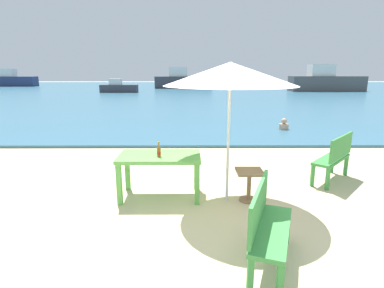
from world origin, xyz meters
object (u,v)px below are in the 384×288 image
Objects in this scene: bench_green_right at (335,155)px; boat_tanker at (119,87)px; picnic_table_green at (160,161)px; boat_fishing_trawler at (326,82)px; patio_umbrella at (230,74)px; swimmer_person at (284,125)px; boat_sailboat at (183,81)px; beer_bottle_amber at (159,151)px; side_table_wood at (249,181)px; bench_green_left at (266,222)px; boat_cargo_ship at (12,80)px.

boat_tanker is at bearing 111.86° from bench_green_right.
boat_fishing_trawler is at bearing 61.82° from picnic_table_green.
patio_umbrella is 6.98m from swimmer_person.
boat_tanker is 0.53× the size of boat_sailboat.
swimmer_person is at bearing -80.86° from boat_sailboat.
boat_sailboat is at bearing 90.67° from beer_bottle_amber.
patio_umbrella is at bearing -178.27° from side_table_wood.
bench_green_left is 0.17× the size of boat_fishing_trawler.
swimmer_person is at bearing 56.28° from picnic_table_green.
patio_umbrella is 1.84× the size of bench_green_left.
side_table_wood is (1.52, -0.09, -0.50)m from beer_bottle_amber.
boat_sailboat reaches higher than boat_tanker.
picnic_table_green is 7.11m from swimmer_person.
boat_tanker reaches higher than beer_bottle_amber.
swimmer_person is 0.11× the size of boat_tanker.
boat_fishing_trawler is at bearing 64.53° from side_table_wood.
picnic_table_green is 1.12× the size of bench_green_left.
patio_umbrella reaches higher than boat_tanker.
beer_bottle_amber is 0.23× the size of bench_green_right.
patio_umbrella is (1.15, -0.10, 1.26)m from beer_bottle_amber.
beer_bottle_amber is at bearing -123.21° from swimmer_person.
picnic_table_green reaches higher than swimmer_person.
bench_green_right reaches higher than picnic_table_green.
swimmer_person is at bearing -116.54° from boat_fishing_trawler.
side_table_wood is 0.09× the size of boat_cargo_ship.
picnic_table_green is 0.61× the size of patio_umbrella.
boat_cargo_ship is at bearing 168.33° from boat_sailboat.
side_table_wood is 0.43× the size of bench_green_left.
swimmer_person is at bearing 71.95° from bench_green_left.
beer_bottle_amber is at bearing -75.70° from boat_tanker.
picnic_table_green is 5.28× the size of beer_bottle_amber.
boat_tanker is at bearing 106.04° from bench_green_left.
boat_fishing_trawler reaches higher than patio_umbrella.
bench_green_right is at bearing -53.57° from boat_cargo_ship.
beer_bottle_amber is 32.89m from boat_sailboat.
boat_cargo_ship is at bearing 123.84° from side_table_wood.
beer_bottle_amber is at bearing 126.28° from bench_green_left.
bench_green_right is (2.02, 2.71, 0.00)m from bench_green_left.
patio_umbrella is 33.04m from boat_sailboat.
bench_green_left is 0.18× the size of boat_sailboat.
boat_sailboat is (-0.38, 32.77, 0.32)m from picnic_table_green.
bench_green_left is 8.30m from swimmer_person.
picnic_table_green is at bearing 124.72° from bench_green_left.
boat_sailboat is (-1.76, 34.75, 0.43)m from bench_green_left.
beer_bottle_amber is 0.21× the size of bench_green_left.
boat_fishing_trawler is at bearing -15.14° from boat_cargo_ship.
patio_umbrella is 0.36× the size of boat_cargo_ship.
beer_bottle_amber is 0.12× the size of patio_umbrella.
patio_umbrella is 2.90m from bench_green_right.
boat_sailboat is at bearing 93.31° from side_table_wood.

